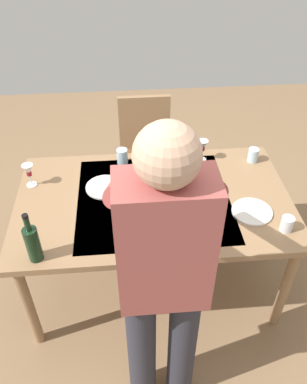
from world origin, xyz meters
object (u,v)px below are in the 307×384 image
at_px(water_cup_near_right, 253,155).
at_px(dinner_plate_near, 105,187).
at_px(chair_near, 146,147).
at_px(wine_glass_right, 203,147).
at_px(dinner_plate_far, 252,212).
at_px(person_server, 163,277).
at_px(dining_table, 154,207).
at_px(wine_glass_left, 29,171).
at_px(serving_bowl_pasta, 165,172).
at_px(water_cup_near_left, 122,156).
at_px(water_cup_far_left, 287,224).
at_px(wine_bottle, 33,243).

xyz_separation_m(water_cup_near_right, dinner_plate_near, (0.97, 0.20, -0.04)).
relative_size(chair_near, wine_glass_right, 6.03).
distance_m(dinner_plate_near, dinner_plate_far, 0.88).
bearing_deg(person_server, wine_glass_right, -108.74).
distance_m(chair_near, person_server, 1.67).
distance_m(dining_table, wine_glass_left, 0.78).
xyz_separation_m(dining_table, dinner_plate_near, (0.29, -0.12, 0.07)).
xyz_separation_m(chair_near, serving_bowl_pasta, (-0.08, 0.66, 0.24)).
distance_m(wine_glass_right, water_cup_near_left, 0.53).
bearing_deg(serving_bowl_pasta, wine_glass_right, -148.88).
bearing_deg(wine_glass_left, person_server, 127.26).
bearing_deg(serving_bowl_pasta, wine_glass_left, 0.97).
xyz_separation_m(water_cup_far_left, dinner_plate_near, (0.98, -0.44, -0.04)).
xyz_separation_m(water_cup_near_left, water_cup_near_right, (-0.86, 0.05, -0.01)).
bearing_deg(wine_bottle, wine_glass_left, -79.32).
xyz_separation_m(chair_near, water_cup_far_left, (-0.68, 1.18, 0.25)).
height_order(wine_glass_left, water_cup_far_left, wine_glass_left).
xyz_separation_m(chair_near, wine_glass_right, (-0.34, 0.50, 0.32)).
height_order(wine_glass_right, dinner_plate_near, wine_glass_right).
bearing_deg(dinner_plate_near, wine_glass_left, -8.34).
bearing_deg(dinner_plate_far, person_server, 45.36).
height_order(wine_glass_right, water_cup_near_right, wine_glass_right).
relative_size(wine_glass_left, dinner_plate_far, 0.66).
relative_size(wine_bottle, water_cup_near_left, 2.82).
bearing_deg(dinner_plate_near, wine_glass_right, -159.55).
bearing_deg(chair_near, water_cup_near_right, 141.24).
height_order(serving_bowl_pasta, dinner_plate_far, serving_bowl_pasta).
relative_size(person_server, water_cup_near_right, 18.00).
height_order(person_server, water_cup_near_right, person_server).
xyz_separation_m(dining_table, person_server, (0.02, 0.74, 0.29)).
height_order(person_server, dinner_plate_far, person_server).
distance_m(water_cup_near_right, water_cup_far_left, 0.64).
xyz_separation_m(wine_bottle, water_cup_far_left, (-1.31, -0.09, -0.07)).
bearing_deg(dinner_plate_far, dinner_plate_near, -19.28).
distance_m(wine_glass_right, water_cup_near_right, 0.34).
height_order(person_server, dinner_plate_near, person_server).
distance_m(wine_glass_left, water_cup_near_left, 0.59).
distance_m(person_server, water_cup_near_right, 1.29).
xyz_separation_m(wine_glass_left, water_cup_far_left, (-1.42, 0.51, -0.06)).
relative_size(person_server, wine_glass_left, 11.19).
relative_size(wine_glass_right, dinner_plate_near, 0.66).
xyz_separation_m(wine_glass_right, water_cup_near_right, (-0.33, 0.04, -0.06)).
relative_size(dining_table, dinner_plate_near, 7.05).
relative_size(wine_glass_left, water_cup_near_right, 1.61).
relative_size(water_cup_near_right, dinner_plate_far, 0.41).
height_order(water_cup_near_right, water_cup_far_left, water_cup_near_right).
xyz_separation_m(chair_near, wine_glass_left, (0.75, 0.67, 0.32)).
bearing_deg(water_cup_far_left, dining_table, -24.66).
relative_size(dining_table, chair_near, 1.78).
distance_m(wine_bottle, dinner_plate_far, 1.20).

